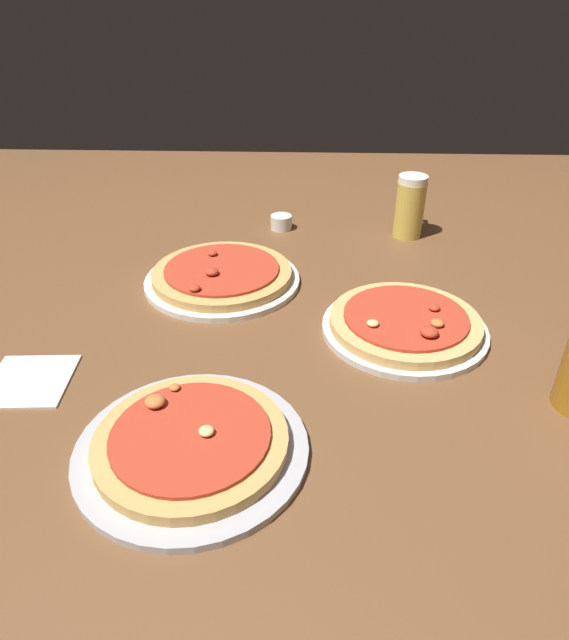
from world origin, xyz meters
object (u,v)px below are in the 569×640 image
(beer_mug_dark, at_px, (410,206))
(ramekin_sauce, at_px, (281,222))
(pizza_plate_side, at_px, (405,324))
(napkin_folded, at_px, (29,380))
(pizza_plate_far, at_px, (222,276))
(pizza_plate_near, at_px, (191,444))

(beer_mug_dark, height_order, ramekin_sauce, beer_mug_dark)
(pizza_plate_side, bearing_deg, napkin_folded, -164.65)
(pizza_plate_far, bearing_deg, ramekin_sauce, 69.31)
(pizza_plate_side, distance_m, beer_mug_dark, 0.46)
(pizza_plate_side, height_order, beer_mug_dark, beer_mug_dark)
(pizza_plate_near, height_order, pizza_plate_far, same)
(ramekin_sauce, xyz_separation_m, napkin_folded, (-0.38, -0.65, -0.01))
(pizza_plate_side, bearing_deg, pizza_plate_far, 153.78)
(pizza_plate_far, bearing_deg, napkin_folded, -127.50)
(beer_mug_dark, xyz_separation_m, napkin_folded, (-0.70, -0.63, -0.07))
(pizza_plate_near, distance_m, beer_mug_dark, 0.88)
(pizza_plate_side, xyz_separation_m, beer_mug_dark, (0.07, 0.45, 0.06))
(pizza_plate_near, distance_m, ramekin_sauce, 0.80)
(pizza_plate_side, bearing_deg, beer_mug_dark, 80.95)
(pizza_plate_side, relative_size, beer_mug_dark, 1.98)
(pizza_plate_near, xyz_separation_m, napkin_folded, (-0.29, 0.15, -0.01))
(ramekin_sauce, height_order, napkin_folded, ramekin_sauce)
(pizza_plate_near, bearing_deg, pizza_plate_side, 43.31)
(napkin_folded, bearing_deg, pizza_plate_near, -26.45)
(pizza_plate_side, xyz_separation_m, ramekin_sauce, (-0.25, 0.48, 0.00))
(pizza_plate_near, relative_size, napkin_folded, 2.37)
(pizza_plate_far, relative_size, pizza_plate_side, 1.09)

